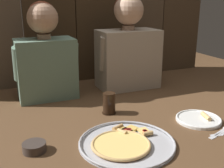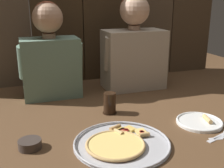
{
  "view_description": "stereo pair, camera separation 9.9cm",
  "coord_description": "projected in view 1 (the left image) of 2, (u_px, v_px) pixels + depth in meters",
  "views": [
    {
      "loc": [
        -0.55,
        -1.15,
        0.6
      ],
      "look_at": [
        -0.02,
        0.1,
        0.18
      ],
      "focal_mm": 44.45,
      "sensor_mm": 36.0,
      "label": 1
    },
    {
      "loc": [
        -0.46,
        -1.18,
        0.6
      ],
      "look_at": [
        -0.02,
        0.1,
        0.18
      ],
      "focal_mm": 44.45,
      "sensor_mm": 36.0,
      "label": 2
    }
  ],
  "objects": [
    {
      "name": "ground_plane",
      "position": [
        124.0,
        123.0,
        1.39
      ],
      "size": [
        3.2,
        3.2,
        0.0
      ],
      "primitive_type": "plane",
      "color": "brown"
    },
    {
      "name": "dinner_plate",
      "position": [
        199.0,
        119.0,
        1.42
      ],
      "size": [
        0.23,
        0.23,
        0.03
      ],
      "color": "white",
      "rests_on": "ground"
    },
    {
      "name": "pizza_tray",
      "position": [
        125.0,
        143.0,
        1.18
      ],
      "size": [
        0.42,
        0.42,
        0.03
      ],
      "color": "#B2B2B7",
      "rests_on": "ground"
    },
    {
      "name": "diner_left",
      "position": [
        45.0,
        55.0,
        1.68
      ],
      "size": [
        0.39,
        0.21,
        0.59
      ],
      "color": "slate",
      "rests_on": "ground"
    },
    {
      "name": "diner_right",
      "position": [
        128.0,
        47.0,
        1.89
      ],
      "size": [
        0.44,
        0.23,
        0.63
      ],
      "color": "#B2A38E",
      "rests_on": "ground"
    },
    {
      "name": "table_fork",
      "position": [
        218.0,
        135.0,
        1.27
      ],
      "size": [
        0.13,
        0.05,
        0.01
      ],
      "color": "silver",
      "rests_on": "ground"
    },
    {
      "name": "dipping_bowl",
      "position": [
        34.0,
        147.0,
        1.13
      ],
      "size": [
        0.1,
        0.1,
        0.04
      ],
      "color": "#3D332D",
      "rests_on": "ground"
    },
    {
      "name": "table_spoon",
      "position": [
        224.0,
        129.0,
        1.32
      ],
      "size": [
        0.14,
        0.07,
        0.01
      ],
      "color": "silver",
      "rests_on": "ground"
    },
    {
      "name": "drinking_glass",
      "position": [
        109.0,
        103.0,
        1.5
      ],
      "size": [
        0.08,
        0.08,
        0.12
      ],
      "color": "black",
      "rests_on": "ground"
    }
  ]
}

